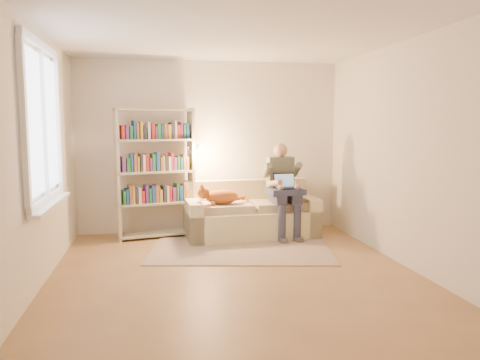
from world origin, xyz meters
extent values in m
plane|color=olive|center=(0.00, 0.00, 0.00)|extent=(4.50, 4.50, 0.00)
cube|color=white|center=(0.00, 0.00, 2.60)|extent=(4.00, 4.50, 0.02)
cube|color=silver|center=(-2.00, 0.00, 1.30)|extent=(0.02, 4.50, 2.60)
cube|color=silver|center=(2.00, 0.00, 1.30)|extent=(0.02, 4.50, 2.60)
cube|color=silver|center=(0.00, 2.25, 1.30)|extent=(4.00, 0.02, 2.60)
cube|color=silver|center=(0.00, -2.25, 1.30)|extent=(4.00, 0.02, 2.60)
plane|color=white|center=(-1.97, 0.20, 1.65)|extent=(0.00, 1.50, 1.50)
cube|color=white|center=(-1.96, 0.20, 2.44)|extent=(0.05, 1.50, 0.08)
cube|color=white|center=(-1.96, 0.20, 0.86)|extent=(0.05, 1.50, 0.08)
cube|color=white|center=(-1.96, 0.20, 1.65)|extent=(0.04, 0.05, 1.50)
cube|color=white|center=(-1.92, 0.20, 0.81)|extent=(0.12, 1.52, 0.04)
cube|color=beige|center=(0.53, 1.70, 0.20)|extent=(1.94, 0.95, 0.40)
cube|color=beige|center=(0.52, 2.03, 0.60)|extent=(1.91, 0.28, 0.41)
cube|color=beige|center=(-0.32, 1.66, 0.28)|extent=(0.23, 0.86, 0.57)
cube|color=beige|center=(1.39, 1.74, 0.28)|extent=(0.23, 0.86, 0.57)
cube|color=beige|center=(0.11, 1.63, 0.46)|extent=(0.83, 0.61, 0.11)
cube|color=beige|center=(0.96, 1.67, 0.46)|extent=(0.83, 0.61, 0.11)
cube|color=#656C58|center=(0.98, 1.75, 0.91)|extent=(0.39, 0.23, 0.52)
sphere|color=tan|center=(0.98, 1.73, 1.27)|extent=(0.21, 0.21, 0.21)
cube|color=#343748|center=(0.88, 1.50, 0.60)|extent=(0.17, 0.43, 0.16)
cube|color=#343748|center=(1.11, 1.51, 0.60)|extent=(0.17, 0.43, 0.16)
cylinder|color=#343748|center=(0.89, 1.29, 0.27)|extent=(0.11, 0.11, 0.53)
cylinder|color=#343748|center=(1.12, 1.30, 0.27)|extent=(0.11, 0.11, 0.53)
ellipsoid|color=orange|center=(0.11, 1.60, 0.62)|extent=(0.48, 0.27, 0.21)
sphere|color=orange|center=(-0.16, 1.55, 0.69)|extent=(0.17, 0.17, 0.17)
cylinder|color=orange|center=(0.35, 1.67, 0.57)|extent=(0.23, 0.06, 0.06)
cube|color=#2B314C|center=(0.97, 1.49, 0.69)|extent=(0.51, 0.43, 0.08)
cube|color=black|center=(0.97, 1.45, 0.74)|extent=(0.33, 0.24, 0.02)
cube|color=black|center=(0.96, 1.56, 0.84)|extent=(0.32, 0.09, 0.21)
plane|color=#8CA5CC|center=(0.96, 1.56, 0.84)|extent=(0.29, 0.09, 0.28)
cube|color=beige|center=(-1.36, 1.79, 0.94)|extent=(0.10, 0.29, 1.88)
cube|color=beige|center=(-0.31, 2.01, 0.94)|extent=(0.10, 0.29, 1.88)
cube|color=beige|center=(-0.84, 1.90, 0.05)|extent=(1.15, 0.51, 0.03)
cube|color=beige|center=(-0.84, 1.90, 0.51)|extent=(1.15, 0.51, 0.03)
cube|color=beige|center=(-0.84, 1.90, 0.96)|extent=(1.15, 0.51, 0.03)
cube|color=beige|center=(-0.84, 1.90, 1.42)|extent=(1.15, 0.51, 0.03)
cube|color=beige|center=(-0.84, 1.90, 1.85)|extent=(1.15, 0.51, 0.03)
cube|color=#995933|center=(-0.84, 1.90, 0.63)|extent=(0.98, 0.42, 0.22)
cube|color=gold|center=(-0.84, 1.90, 1.09)|extent=(0.98, 0.42, 0.22)
cube|color=#333338|center=(-0.84, 1.90, 1.55)|extent=(0.98, 0.42, 0.22)
cylinder|color=beige|center=(-0.39, 1.99, 1.00)|extent=(0.10, 0.10, 0.04)
cone|color=beige|center=(-0.21, 1.91, 1.28)|extent=(0.15, 0.17, 0.16)
cube|color=gray|center=(0.24, 0.94, 0.01)|extent=(2.55, 1.79, 0.01)
camera|label=1|loc=(-0.85, -4.92, 1.63)|focal=35.00mm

